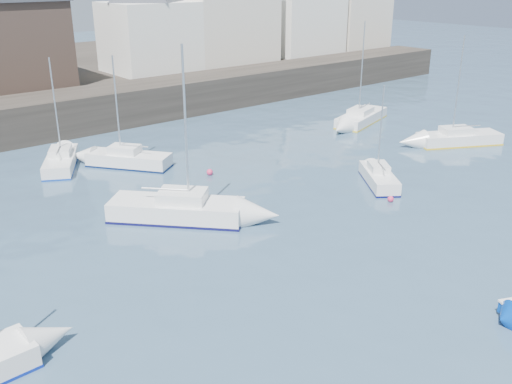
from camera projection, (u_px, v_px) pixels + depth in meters
water at (462, 320)px, 21.10m from camera, size 220.00×220.00×0.00m
quay_wall at (73, 112)px, 45.68m from camera, size 90.00×5.00×3.00m
land_strip at (3, 81)px, 58.64m from camera, size 90.00×32.00×2.80m
bldg_east_a at (221, 4)px, 59.93m from camera, size 13.36×13.36×11.80m
bldg_east_b at (300, 9)px, 66.44m from camera, size 11.88×11.88×9.95m
bldg_east_c at (352, 2)px, 71.60m from camera, size 11.14×11.14×10.95m
bldg_east_d at (149, 23)px, 54.75m from camera, size 11.14×11.14×8.95m
sailboat_b at (177, 209)px, 29.45m from camera, size 6.33×6.60×8.92m
sailboat_c at (379, 177)px, 34.37m from camera, size 3.82×4.48×5.92m
sailboat_d at (459, 138)px, 42.27m from camera, size 6.39×4.63×7.89m
sailboat_f at (129, 159)px, 37.48m from camera, size 4.70×5.51×7.20m
sailboat_g at (361, 117)px, 48.28m from camera, size 6.91×4.03×8.33m
sailboat_h at (61, 160)px, 37.36m from camera, size 4.15×5.64×7.04m
buoy_mid at (390, 202)px, 31.91m from camera, size 0.35×0.35×0.35m
buoy_far at (210, 175)px, 36.08m from camera, size 0.41×0.41×0.41m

